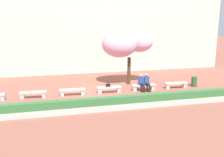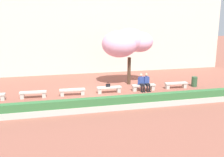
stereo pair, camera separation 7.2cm
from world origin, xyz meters
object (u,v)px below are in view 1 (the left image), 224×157
cherry_tree_main (127,43)px  stone_bench_near_west (33,94)px  stone_bench_near_east (109,89)px  stone_bench_far_east (176,84)px  stone_bench_center (72,91)px  handbag (108,85)px  stone_bench_east_end (144,87)px  trash_bin (194,82)px  person_seated_left (141,82)px  person_seated_right (147,81)px

cherry_tree_main → stone_bench_near_west: bearing=-164.3°
stone_bench_near_east → stone_bench_far_east: (5.26, 0.00, 0.00)m
stone_bench_center → handbag: bearing=-0.1°
stone_bench_east_end → trash_bin: bearing=2.0°
trash_bin → person_seated_left: bearing=-177.4°
stone_bench_near_west → person_seated_right: 8.10m
stone_bench_near_east → cherry_tree_main: bearing=46.4°
stone_bench_near_west → stone_bench_east_end: bearing=0.0°
person_seated_left → person_seated_right: same height
stone_bench_far_east → trash_bin: trash_bin is taller
stone_bench_east_end → stone_bench_center: bearing=180.0°
stone_bench_near_east → cherry_tree_main: size_ratio=0.39×
stone_bench_near_west → person_seated_left: size_ratio=1.37×
stone_bench_far_east → trash_bin: 1.65m
handbag → cherry_tree_main: bearing=45.3°
stone_bench_east_end → person_seated_left: 0.45m
trash_bin → stone_bench_near_west: bearing=-179.3°
person_seated_right → cherry_tree_main: cherry_tree_main is taller
stone_bench_near_east → person_seated_left: 2.46m
stone_bench_center → person_seated_left: 5.07m
stone_bench_near_east → cherry_tree_main: cherry_tree_main is taller
stone_bench_east_end → person_seated_left: (-0.20, -0.05, 0.40)m
stone_bench_far_east → handbag: bearing=-179.9°
person_seated_right → trash_bin: size_ratio=1.65×
person_seated_right → trash_bin: 4.08m
person_seated_left → handbag: bearing=178.9°
stone_bench_center → person_seated_left: person_seated_left is taller
stone_bench_near_east → person_seated_left: bearing=-1.3°
stone_bench_near_west → person_seated_left: bearing=-0.4°
stone_bench_near_east → person_seated_left: person_seated_left is taller
stone_bench_center → stone_bench_far_east: (7.88, 0.00, 0.00)m
stone_bench_near_east → trash_bin: trash_bin is taller
handbag → stone_bench_far_east: bearing=0.1°
stone_bench_near_west → trash_bin: 12.16m
trash_bin → stone_bench_far_east: bearing=-174.8°
stone_bench_east_end → handbag: size_ratio=5.20×
stone_bench_near_west → stone_bench_far_east: size_ratio=1.00×
person_seated_right → handbag: 2.92m
stone_bench_center → cherry_tree_main: (4.55, 2.02, 3.08)m
stone_bench_center → person_seated_right: (5.47, -0.05, 0.40)m
stone_bench_near_east → trash_bin: size_ratio=2.26×
stone_bench_center → stone_bench_east_end: same height
stone_bench_far_east → person_seated_left: size_ratio=1.37×
stone_bench_far_east → person_seated_left: 2.86m
person_seated_left → stone_bench_near_east: bearing=178.7°
stone_bench_far_east → cherry_tree_main: bearing=148.8°
stone_bench_east_end → trash_bin: size_ratio=2.26×
stone_bench_east_end → person_seated_left: person_seated_left is taller
stone_bench_east_end → cherry_tree_main: cherry_tree_main is taller
person_seated_right → cherry_tree_main: (-0.92, 2.07, 2.68)m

